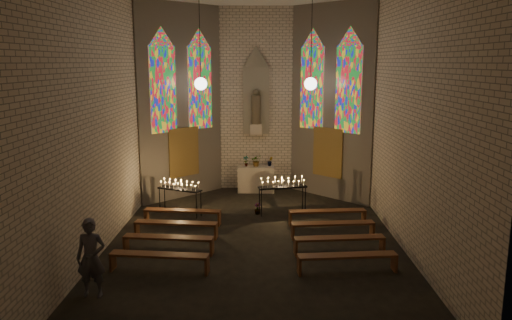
{
  "coord_description": "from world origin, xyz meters",
  "views": [
    {
      "loc": [
        0.17,
        -13.31,
        4.94
      ],
      "look_at": [
        0.04,
        1.0,
        2.12
      ],
      "focal_mm": 35.0,
      "sensor_mm": 36.0,
      "label": 1
    }
  ],
  "objects_px": {
    "aisle_flower_pot": "(257,209)",
    "votive_stand_right": "(283,184)",
    "altar": "(256,179)",
    "visitor": "(91,258)",
    "votive_stand_left": "(180,187)"
  },
  "relations": [
    {
      "from": "altar",
      "to": "visitor",
      "type": "bearing_deg",
      "value": -111.18
    },
    {
      "from": "altar",
      "to": "votive_stand_left",
      "type": "xyz_separation_m",
      "value": [
        -2.46,
        -3.01,
        0.45
      ]
    },
    {
      "from": "altar",
      "to": "aisle_flower_pot",
      "type": "relative_size",
      "value": 3.78
    },
    {
      "from": "votive_stand_left",
      "to": "visitor",
      "type": "bearing_deg",
      "value": -75.39
    },
    {
      "from": "altar",
      "to": "votive_stand_left",
      "type": "distance_m",
      "value": 3.91
    },
    {
      "from": "altar",
      "to": "aisle_flower_pot",
      "type": "height_order",
      "value": "altar"
    },
    {
      "from": "votive_stand_right",
      "to": "visitor",
      "type": "relative_size",
      "value": 0.95
    },
    {
      "from": "aisle_flower_pot",
      "to": "votive_stand_left",
      "type": "distance_m",
      "value": 2.65
    },
    {
      "from": "aisle_flower_pot",
      "to": "votive_stand_right",
      "type": "bearing_deg",
      "value": 3.26
    },
    {
      "from": "votive_stand_right",
      "to": "visitor",
      "type": "height_order",
      "value": "visitor"
    },
    {
      "from": "altar",
      "to": "visitor",
      "type": "xyz_separation_m",
      "value": [
        -3.42,
        -8.83,
        0.36
      ]
    },
    {
      "from": "votive_stand_left",
      "to": "votive_stand_right",
      "type": "bearing_deg",
      "value": 26.01
    },
    {
      "from": "aisle_flower_pot",
      "to": "votive_stand_left",
      "type": "relative_size",
      "value": 0.24
    },
    {
      "from": "altar",
      "to": "votive_stand_right",
      "type": "xyz_separation_m",
      "value": [
        0.9,
        -2.89,
        0.5
      ]
    },
    {
      "from": "votive_stand_left",
      "to": "votive_stand_right",
      "type": "relative_size",
      "value": 0.93
    }
  ]
}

